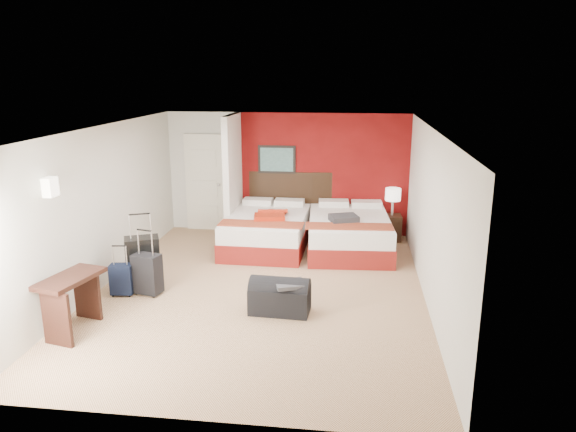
% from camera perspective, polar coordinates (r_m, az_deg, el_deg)
% --- Properties ---
extents(ground, '(6.50, 6.50, 0.00)m').
position_cam_1_polar(ground, '(8.41, -2.93, -7.93)').
color(ground, tan).
rests_on(ground, ground).
extents(room_walls, '(5.02, 6.52, 2.50)m').
position_cam_1_polar(room_walls, '(9.68, -9.79, 2.74)').
color(room_walls, silver).
rests_on(room_walls, ground).
extents(red_accent_panel, '(3.50, 0.04, 2.50)m').
position_cam_1_polar(red_accent_panel, '(11.06, 3.73, 4.43)').
color(red_accent_panel, maroon).
rests_on(red_accent_panel, ground).
extents(partition_wall, '(0.12, 1.20, 2.50)m').
position_cam_1_polar(partition_wall, '(10.70, -5.89, 4.02)').
color(partition_wall, silver).
rests_on(partition_wall, ground).
extents(entry_door, '(0.82, 0.06, 2.05)m').
position_cam_1_polar(entry_door, '(11.49, -8.86, 3.54)').
color(entry_door, silver).
rests_on(entry_door, ground).
extents(bed_left, '(1.53, 2.16, 0.64)m').
position_cam_1_polar(bed_left, '(10.31, -2.24, -1.65)').
color(bed_left, silver).
rests_on(bed_left, ground).
extents(bed_right, '(1.65, 2.25, 0.65)m').
position_cam_1_polar(bed_right, '(10.21, 6.50, -1.90)').
color(bed_right, white).
rests_on(bed_right, ground).
extents(red_suitcase_open, '(0.68, 0.86, 0.10)m').
position_cam_1_polar(red_suitcase_open, '(10.10, -1.79, 0.17)').
color(red_suitcase_open, '#AC250E').
rests_on(red_suitcase_open, bed_left).
extents(jacket_bundle, '(0.59, 0.53, 0.12)m').
position_cam_1_polar(jacket_bundle, '(9.81, 5.96, -0.25)').
color(jacket_bundle, '#36363A').
rests_on(jacket_bundle, bed_right).
extents(nightstand, '(0.40, 0.40, 0.52)m').
position_cam_1_polar(nightstand, '(10.96, 10.95, -1.23)').
color(nightstand, black).
rests_on(nightstand, ground).
extents(table_lamp, '(0.39, 0.39, 0.55)m').
position_cam_1_polar(table_lamp, '(10.83, 11.09, 1.49)').
color(table_lamp, white).
rests_on(table_lamp, nightstand).
extents(suitcase_black, '(0.60, 0.50, 0.78)m').
position_cam_1_polar(suitcase_black, '(8.74, -15.19, -4.85)').
color(suitcase_black, black).
rests_on(suitcase_black, ground).
extents(suitcase_charcoal, '(0.46, 0.34, 0.60)m').
position_cam_1_polar(suitcase_charcoal, '(8.44, -14.75, -6.14)').
color(suitcase_charcoal, black).
rests_on(suitcase_charcoal, ground).
extents(suitcase_navy, '(0.35, 0.24, 0.46)m').
position_cam_1_polar(suitcase_navy, '(8.54, -17.29, -6.62)').
color(suitcase_navy, black).
rests_on(suitcase_navy, ground).
extents(duffel_bag, '(0.86, 0.49, 0.42)m').
position_cam_1_polar(duffel_bag, '(7.61, -0.88, -8.73)').
color(duffel_bag, black).
rests_on(duffel_bag, ground).
extents(jacket_draped, '(0.49, 0.46, 0.05)m').
position_cam_1_polar(jacket_draped, '(7.46, 0.21, -7.27)').
color(jacket_draped, '#3D3E42').
rests_on(jacket_draped, duffel_bag).
extents(desk, '(0.65, 0.99, 0.76)m').
position_cam_1_polar(desk, '(7.56, -21.97, -8.68)').
color(desk, black).
rests_on(desk, ground).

